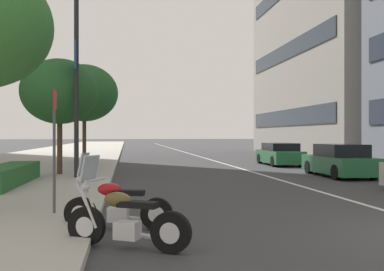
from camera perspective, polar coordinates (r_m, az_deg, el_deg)
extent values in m
cube|color=#B2ADA3|center=(37.11, -17.51, -2.64)|extent=(160.00, 10.44, 0.15)
cube|color=silver|center=(42.10, -0.16, -2.41)|extent=(110.00, 0.16, 0.01)
cylinder|color=black|center=(7.49, -13.57, -11.40)|extent=(0.40, 0.63, 0.65)
cylinder|color=silver|center=(7.49, -13.57, -11.40)|extent=(0.26, 0.35, 0.32)
cylinder|color=black|center=(6.85, -2.76, -12.50)|extent=(0.40, 0.63, 0.65)
cylinder|color=silver|center=(6.85, -2.76, -12.50)|extent=(0.26, 0.35, 0.32)
cube|color=silver|center=(7.14, -8.42, -12.10)|extent=(0.40, 0.46, 0.28)
cube|color=black|center=(6.99, -7.09, -8.90)|extent=(0.49, 0.67, 0.10)
ellipsoid|color=brown|center=(7.13, -9.65, -8.23)|extent=(0.42, 0.52, 0.24)
cylinder|color=silver|center=(7.34, -13.33, -9.21)|extent=(0.18, 0.30, 0.64)
cylinder|color=silver|center=(7.46, -12.76, -9.06)|extent=(0.18, 0.30, 0.64)
cylinder|color=silver|center=(7.30, -12.50, -5.67)|extent=(0.55, 0.30, 0.04)
sphere|color=silver|center=(7.40, -13.71, -6.52)|extent=(0.14, 0.14, 0.14)
cube|color=#B2BCC6|center=(7.33, -13.18, -4.23)|extent=(0.45, 0.31, 0.44)
cylinder|color=silver|center=(7.17, -5.85, -12.97)|extent=(0.39, 0.65, 0.16)
cylinder|color=black|center=(8.82, -14.34, -9.75)|extent=(0.25, 0.63, 0.62)
cylinder|color=silver|center=(8.82, -14.34, -9.75)|extent=(0.19, 0.33, 0.31)
cylinder|color=black|center=(8.48, -4.63, -10.15)|extent=(0.25, 0.63, 0.62)
cylinder|color=silver|center=(8.48, -4.63, -10.15)|extent=(0.19, 0.33, 0.31)
cube|color=silver|center=(8.62, -9.59, -10.08)|extent=(0.34, 0.43, 0.28)
cube|color=black|center=(8.52, -8.40, -7.38)|extent=(0.35, 0.67, 0.10)
ellipsoid|color=#AD1116|center=(8.59, -10.70, -6.91)|extent=(0.33, 0.50, 0.24)
cylinder|color=silver|center=(8.68, -13.98, -7.87)|extent=(0.11, 0.32, 0.64)
cylinder|color=silver|center=(8.81, -13.70, -7.75)|extent=(0.11, 0.32, 0.64)
cylinder|color=silver|center=(8.67, -13.34, -4.86)|extent=(0.59, 0.16, 0.04)
sphere|color=silver|center=(8.74, -14.47, -5.61)|extent=(0.14, 0.14, 0.14)
cube|color=#B2BCC6|center=(8.69, -13.97, -3.66)|extent=(0.46, 0.21, 0.44)
cylinder|color=silver|center=(8.72, -7.55, -10.69)|extent=(0.23, 0.69, 0.16)
cube|color=#236038|center=(20.27, 18.60, -3.61)|extent=(4.47, 1.91, 0.73)
cube|color=black|center=(20.08, 18.82, -1.84)|extent=(2.31, 1.69, 0.53)
cylinder|color=black|center=(21.30, 14.99, -3.99)|extent=(0.63, 0.24, 0.62)
cylinder|color=black|center=(21.93, 18.88, -3.88)|extent=(0.63, 0.24, 0.62)
cylinder|color=black|center=(18.63, 18.27, -4.57)|extent=(0.63, 0.24, 0.62)
cylinder|color=black|center=(19.35, 22.58, -4.40)|extent=(0.63, 0.24, 0.62)
cube|color=#236038|center=(27.04, 11.29, -2.70)|extent=(4.59, 1.95, 0.73)
cube|color=black|center=(26.85, 11.40, -1.45)|extent=(2.57, 1.72, 0.45)
cylinder|color=black|center=(28.25, 8.83, -3.00)|extent=(0.63, 0.25, 0.62)
cylinder|color=black|center=(28.71, 11.92, -2.95)|extent=(0.63, 0.25, 0.62)
cylinder|color=black|center=(25.39, 10.58, -3.34)|extent=(0.63, 0.25, 0.62)
cylinder|color=black|center=(25.90, 13.98, -3.28)|extent=(0.63, 0.25, 0.62)
cylinder|color=#47494C|center=(9.77, -17.51, -1.88)|extent=(0.06, 0.06, 2.66)
cube|color=red|center=(9.79, -17.42, 4.45)|extent=(0.32, 0.02, 0.40)
cylinder|color=#232326|center=(17.90, -14.82, 7.07)|extent=(0.18, 0.18, 7.70)
cube|color=#194C99|center=(17.69, -14.94, 10.10)|extent=(0.56, 0.03, 1.10)
cube|color=#194C99|center=(18.38, -14.70, 9.72)|extent=(0.56, 0.03, 1.10)
cube|color=#28602D|center=(16.04, -22.94, -4.76)|extent=(5.46, 1.10, 0.63)
cylinder|color=#473323|center=(19.53, -16.84, -1.45)|extent=(0.22, 0.22, 2.30)
ellipsoid|color=#265B28|center=(19.61, -16.84, 5.51)|extent=(3.27, 3.27, 2.78)
cylinder|color=#473323|center=(26.40, -13.85, -0.67)|extent=(0.22, 0.22, 2.66)
ellipsoid|color=#265B28|center=(26.51, -13.85, 5.40)|extent=(3.92, 3.92, 3.33)
cube|color=#2D3842|center=(41.72, 12.22, 2.29)|extent=(19.48, 0.08, 1.50)
cube|color=#2D3842|center=(42.41, 12.22, 10.65)|extent=(19.48, 0.08, 1.50)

